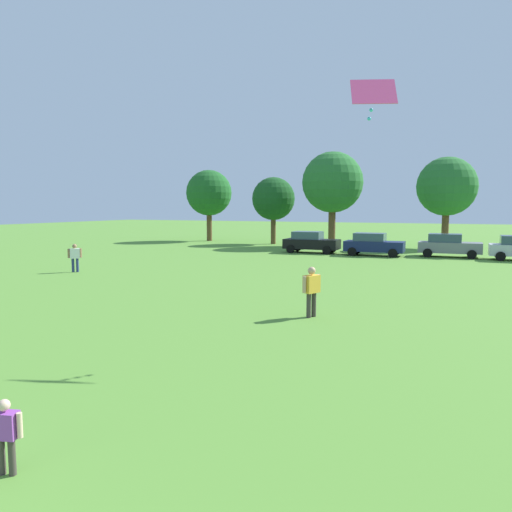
{
  "coord_description": "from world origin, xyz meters",
  "views": [
    {
      "loc": [
        5.89,
        -0.91,
        3.65
      ],
      "look_at": [
        0.85,
        10.9,
        2.33
      ],
      "focal_mm": 33.93,
      "sensor_mm": 36.0,
      "label": 1
    }
  ],
  "objects": [
    {
      "name": "tree_left",
      "position": [
        -11.09,
        43.22,
        4.38
      ],
      "size": [
        4.17,
        4.17,
        6.5
      ],
      "color": "brown",
      "rests_on": "ground"
    },
    {
      "name": "tree_far_left",
      "position": [
        -18.94,
        44.6,
        5.06
      ],
      "size": [
        4.81,
        4.81,
        7.5
      ],
      "color": "brown",
      "rests_on": "ground"
    },
    {
      "name": "tree_far_right",
      "position": [
        4.54,
        44.39,
        5.36
      ],
      "size": [
        5.09,
        5.09,
        7.93
      ],
      "color": "brown",
      "rests_on": "ground"
    },
    {
      "name": "tree_right",
      "position": [
        -5.11,
        42.62,
        5.81
      ],
      "size": [
        5.53,
        5.53,
        8.61
      ],
      "color": "brown",
      "rests_on": "ground"
    },
    {
      "name": "bystander_near_trees",
      "position": [
        -13.92,
        19.77,
        0.94
      ],
      "size": [
        0.56,
        0.57,
        1.58
      ],
      "rotation": [
        0.0,
        0.0,
        0.8
      ],
      "color": "navy",
      "rests_on": "ground"
    },
    {
      "name": "adult_bystander",
      "position": [
        1.4,
        14.28,
        1.0
      ],
      "size": [
        0.52,
        0.73,
        1.68
      ],
      "rotation": [
        0.0,
        0.0,
        1.11
      ],
      "color": "#3F3833",
      "rests_on": "ground"
    },
    {
      "name": "parked_car_black_0",
      "position": [
        -5.1,
        35.91,
        0.86
      ],
      "size": [
        4.3,
        2.02,
        1.68
      ],
      "color": "black",
      "rests_on": "ground"
    },
    {
      "name": "kite",
      "position": [
        3.6,
        12.33,
        6.6
      ],
      "size": [
        1.28,
        0.9,
        1.11
      ],
      "color": "#F24C8C"
    },
    {
      "name": "ground_plane",
      "position": [
        0.0,
        30.0,
        0.0
      ],
      "size": [
        160.0,
        160.0,
        0.0
      ],
      "primitive_type": "plane",
      "color": "#568C33"
    },
    {
      "name": "parked_car_navy_1",
      "position": [
        -0.16,
        35.57,
        0.86
      ],
      "size": [
        4.3,
        2.02,
        1.68
      ],
      "color": "#141E4C",
      "rests_on": "ground"
    },
    {
      "name": "parked_car_gray_2",
      "position": [
        5.05,
        36.71,
        0.86
      ],
      "size": [
        4.3,
        2.02,
        1.68
      ],
      "color": "slate",
      "rests_on": "ground"
    },
    {
      "name": "child_kite_flyer",
      "position": [
        0.3,
        3.52,
        0.63
      ],
      "size": [
        0.49,
        0.28,
        1.07
      ],
      "rotation": [
        0.0,
        0.0,
        0.26
      ],
      "color": "#3F3833",
      "rests_on": "ground"
    }
  ]
}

